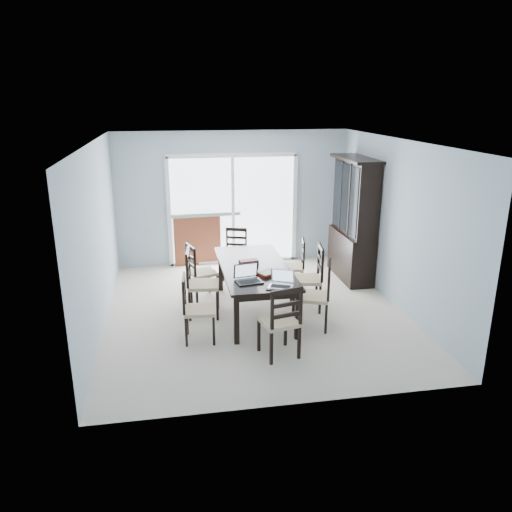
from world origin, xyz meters
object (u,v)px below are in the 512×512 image
(dining_table, at_px, (255,271))
(chair_right_near, at_px, (321,288))
(chair_end_far, at_px, (236,248))
(chair_right_mid, at_px, (313,270))
(chair_end_near, at_px, (282,315))
(game_box, at_px, (249,262))
(chair_right_far, at_px, (297,260))
(hot_tub, at_px, (216,227))
(chair_left_near, at_px, (192,301))
(chair_left_far, at_px, (197,266))
(china_hutch, at_px, (353,221))
(cell_phone, at_px, (269,290))
(laptop_silver, at_px, (281,283))
(laptop_dark, at_px, (249,278))
(chair_left_mid, at_px, (196,276))

(dining_table, distance_m, chair_right_near, 1.09)
(dining_table, bearing_deg, chair_end_far, 92.43)
(chair_right_mid, distance_m, chair_end_far, 1.93)
(chair_right_mid, bearing_deg, chair_end_far, 39.32)
(chair_end_near, relative_size, game_box, 4.06)
(chair_right_far, bearing_deg, hot_tub, 35.54)
(chair_left_near, height_order, chair_left_far, chair_left_near)
(china_hutch, distance_m, cell_phone, 3.02)
(chair_end_far, relative_size, laptop_silver, 2.73)
(chair_right_mid, bearing_deg, china_hutch, -32.09)
(chair_right_near, bearing_deg, chair_left_near, 111.61)
(chair_right_far, bearing_deg, chair_end_near, 173.21)
(laptop_dark, distance_m, laptop_silver, 0.47)
(laptop_dark, bearing_deg, chair_end_near, -79.82)
(chair_left_near, bearing_deg, chair_end_far, 163.69)
(china_hutch, height_order, cell_phone, china_hutch)
(chair_left_near, distance_m, laptop_dark, 0.84)
(laptop_silver, relative_size, game_box, 1.37)
(chair_left_near, xyz_separation_m, cell_phone, (1.01, -0.21, 0.18))
(china_hutch, bearing_deg, chair_right_near, -121.44)
(dining_table, distance_m, chair_left_far, 1.08)
(chair_right_near, distance_m, chair_right_far, 1.45)
(dining_table, height_order, laptop_dark, laptop_dark)
(chair_left_near, bearing_deg, chair_right_far, 134.22)
(chair_end_far, relative_size, game_box, 3.73)
(dining_table, bearing_deg, laptop_silver, -78.04)
(chair_left_far, relative_size, cell_phone, 10.81)
(chair_left_near, height_order, laptop_silver, chair_left_near)
(chair_left_far, height_order, hot_tub, chair_left_far)
(cell_phone, bearing_deg, china_hutch, 62.54)
(chair_left_near, distance_m, cell_phone, 1.05)
(chair_end_far, distance_m, laptop_dark, 2.32)
(chair_left_far, distance_m, cell_phone, 1.90)
(chair_left_mid, relative_size, chair_right_mid, 1.00)
(china_hutch, bearing_deg, chair_left_near, -145.92)
(chair_left_far, bearing_deg, chair_right_mid, 50.39)
(laptop_dark, height_order, cell_phone, laptop_dark)
(laptop_dark, bearing_deg, chair_right_far, 44.13)
(chair_left_mid, xyz_separation_m, chair_right_mid, (1.79, -0.07, -0.00))
(chair_right_mid, bearing_deg, chair_right_far, 12.19)
(chair_right_mid, height_order, game_box, chair_right_mid)
(chair_left_far, bearing_deg, china_hutch, 84.08)
(dining_table, relative_size, chair_right_near, 1.91)
(chair_end_near, height_order, cell_phone, chair_end_near)
(china_hutch, height_order, chair_right_far, china_hutch)
(chair_left_near, distance_m, chair_right_near, 1.82)
(china_hutch, xyz_separation_m, game_box, (-2.10, -1.15, -0.29))
(chair_left_mid, bearing_deg, chair_right_far, 119.02)
(china_hutch, xyz_separation_m, hot_tub, (-2.28, 2.09, -0.55))
(laptop_silver, relative_size, hot_tub, 0.18)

